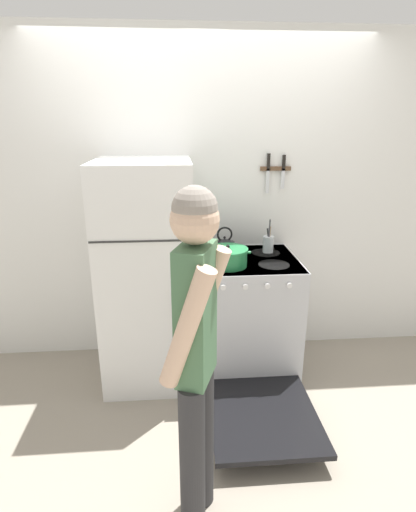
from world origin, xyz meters
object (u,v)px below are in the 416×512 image
at_px(dutch_oven_pot, 228,257).
at_px(tea_kettle, 225,245).
at_px(refrigerator, 148,275).
at_px(stove_range, 246,317).
at_px(utensil_jar, 268,243).
at_px(person, 196,350).

height_order(dutch_oven_pot, tea_kettle, tea_kettle).
distance_m(refrigerator, stove_range, 0.82).
distance_m(refrigerator, utensil_jar, 0.95).
bearing_deg(tea_kettle, stove_range, -49.01).
bearing_deg(person, utensil_jar, -4.74).
height_order(stove_range, tea_kettle, tea_kettle).
distance_m(dutch_oven_pot, tea_kettle, 0.28).
xyz_separation_m(dutch_oven_pot, utensil_jar, (0.35, 0.28, 0.00)).
distance_m(stove_range, dutch_oven_pot, 0.56).
relative_size(dutch_oven_pot, tea_kettle, 1.53).
bearing_deg(person, refrigerator, 32.84).
bearing_deg(utensil_jar, refrigerator, -170.53).
height_order(stove_range, dutch_oven_pot, dutch_oven_pot).
relative_size(refrigerator, tea_kettle, 7.74).
relative_size(stove_range, dutch_oven_pot, 4.41).
xyz_separation_m(refrigerator, stove_range, (0.74, -0.03, -0.36)).
bearing_deg(person, stove_range, -0.56).
bearing_deg(refrigerator, person, -76.66).
relative_size(utensil_jar, person, 0.16).
bearing_deg(dutch_oven_pot, refrigerator, 167.35).
height_order(dutch_oven_pot, utensil_jar, utensil_jar).
relative_size(refrigerator, stove_range, 1.15).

